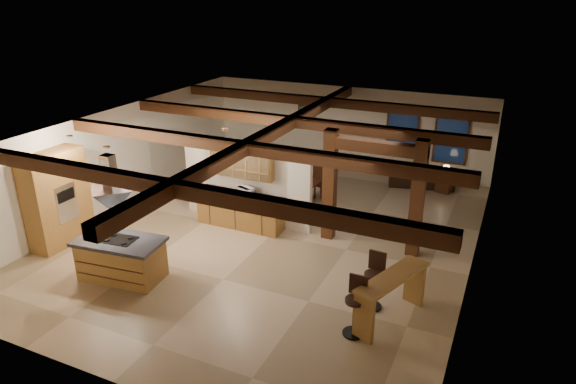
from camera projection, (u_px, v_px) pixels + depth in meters
name	position (u px, v px, depth m)	size (l,w,h in m)	color
ground	(272.00, 234.00, 13.60)	(12.00, 12.00, 0.00)	tan
room_walls	(271.00, 171.00, 12.93)	(12.00, 12.00, 12.00)	white
ceiling_beams	(271.00, 133.00, 12.57)	(10.00, 12.00, 0.28)	#3E210F
timber_posts	(373.00, 180.00, 12.40)	(2.50, 0.30, 2.90)	#3E210F
partition_wall	(247.00, 184.00, 14.00)	(3.80, 0.18, 2.20)	white
pantry_cabinet	(57.00, 199.00, 12.75)	(0.67, 1.60, 2.40)	#A36C34
back_counter	(240.00, 210.00, 13.90)	(2.50, 0.66, 0.94)	#A36C34
upper_display_cabinet	(242.00, 160.00, 13.55)	(1.80, 0.36, 0.95)	#A36C34
range_hood	(114.00, 205.00, 10.95)	(1.10, 1.10, 1.40)	silver
back_windows	(426.00, 136.00, 16.97)	(2.70, 0.07, 1.70)	#3E210F
framed_art	(306.00, 117.00, 18.55)	(0.65, 0.05, 0.85)	#3E210F
recessed_cans	(136.00, 137.00, 11.87)	(3.16, 2.46, 0.03)	silver
kitchen_island	(121.00, 258.00, 11.44)	(2.03, 1.23, 0.96)	#A36C34
dining_table	(289.00, 188.00, 15.75)	(1.96, 1.09, 0.69)	#37160D
sofa	(422.00, 177.00, 16.79)	(2.09, 0.82, 0.61)	black
microwave	(246.00, 191.00, 13.61)	(0.42, 0.28, 0.23)	silver
bar_counter	(391.00, 291.00, 9.88)	(1.11, 1.95, 1.00)	#A36C34
side_table	(444.00, 183.00, 16.31)	(0.45, 0.45, 0.56)	#3E210F
table_lamp	(446.00, 168.00, 16.12)	(0.27, 0.27, 0.31)	black
bar_stool_a	(355.00, 306.00, 9.53)	(0.41, 0.41, 1.19)	black
bar_stool_b	(374.00, 280.00, 10.34)	(0.42, 0.42, 1.21)	black
dining_chairs	(289.00, 179.00, 15.63)	(2.50, 2.50, 1.26)	#3E210F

